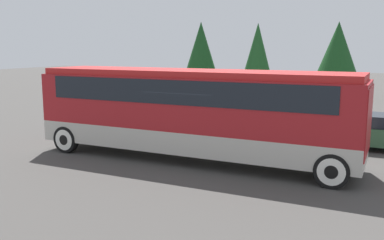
{
  "coord_description": "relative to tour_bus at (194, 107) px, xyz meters",
  "views": [
    {
      "loc": [
        6.43,
        -13.34,
        3.95
      ],
      "look_at": [
        0.0,
        0.0,
        1.43
      ],
      "focal_mm": 40.0,
      "sensor_mm": 36.0,
      "label": 1
    }
  ],
  "objects": [
    {
      "name": "parked_car_mid",
      "position": [
        5.67,
        4.64,
        -1.23
      ],
      "size": [
        4.25,
        1.83,
        1.37
      ],
      "color": "#2D5638",
      "rests_on": "ground_plane"
    },
    {
      "name": "tree_left",
      "position": [
        -9.46,
        21.24,
        2.06
      ],
      "size": [
        2.73,
        2.73,
        6.18
      ],
      "color": "brown",
      "rests_on": "ground_plane"
    },
    {
      "name": "tour_bus",
      "position": [
        0.0,
        0.0,
        0.0
      ],
      "size": [
        11.51,
        2.54,
        3.19
      ],
      "color": "#B7B2A8",
      "rests_on": "ground_plane"
    },
    {
      "name": "parked_car_near",
      "position": [
        -5.8,
        6.76,
        -1.24
      ],
      "size": [
        4.71,
        1.89,
        1.34
      ],
      "color": "black",
      "rests_on": "ground_plane"
    },
    {
      "name": "ground_plane",
      "position": [
        -0.1,
        -0.0,
        -1.92
      ],
      "size": [
        120.0,
        120.0,
        0.0
      ],
      "primitive_type": "plane",
      "color": "#423F3D"
    },
    {
      "name": "tree_right",
      "position": [
        1.78,
        23.17,
        1.82
      ],
      "size": [
        3.46,
        3.46,
        6.02
      ],
      "color": "brown",
      "rests_on": "ground_plane"
    },
    {
      "name": "tree_center",
      "position": [
        -4.51,
        21.89,
        1.82
      ],
      "size": [
        2.43,
        2.43,
        6.0
      ],
      "color": "brown",
      "rests_on": "ground_plane"
    }
  ]
}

